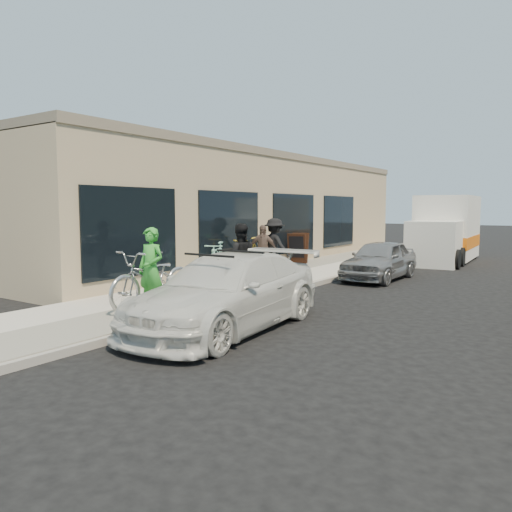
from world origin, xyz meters
The scene contains 17 objects.
ground centered at (0.00, 0.00, 0.00)m, with size 120.00×120.00×0.00m, color black.
sidewalk centered at (-2.00, 3.00, 0.07)m, with size 3.00×34.00×0.15m, color beige.
curb centered at (-0.45, 3.00, 0.07)m, with size 0.12×34.00×0.13m, color #9C968E.
storefront centered at (-5.24, 7.99, 2.12)m, with size 3.60×20.00×4.22m.
bike_rack centered at (-3.16, 3.42, 0.65)m, with size 0.26×0.55×0.82m.
sandwich_board centered at (-3.08, 7.59, 0.71)m, with size 0.82×0.83×1.10m.
sedan_white centered at (0.53, -1.40, 0.68)m, with size 2.19×4.78×1.40m.
sedan_silver centered at (0.56, 6.20, 0.61)m, with size 1.44×3.57×1.22m, color gray.
moving_truck centered at (0.88, 12.78, 1.19)m, with size 2.35×5.56×2.68m.
tandem_bike centered at (-1.46, -1.27, 0.75)m, with size 0.79×2.28×1.20m, color #AEAEB0.
woman_rider centered at (-1.31, -1.48, 0.98)m, with size 0.60×0.40×1.66m, color green.
man_standing centered at (-1.01, 1.11, 0.99)m, with size 0.81×0.63×1.67m, color black.
cruiser_bike_a centered at (-2.82, 2.52, 0.69)m, with size 0.51×1.79×1.08m, color #85C7B4.
cruiser_bike_b centered at (-2.70, 2.88, 0.58)m, with size 0.58×1.65×0.87m, color #85C7B4.
cruiser_bike_c centered at (-2.93, 4.19, 0.71)m, with size 0.53×1.87×1.13m, color gold.
bystander_a centered at (-2.36, 4.81, 1.01)m, with size 1.11×0.64×1.72m, color black.
bystander_b centered at (-2.51, 4.36, 0.91)m, with size 0.89×0.37×1.51m, color brown.
Camera 1 is at (5.95, -8.44, 2.19)m, focal length 35.00 mm.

